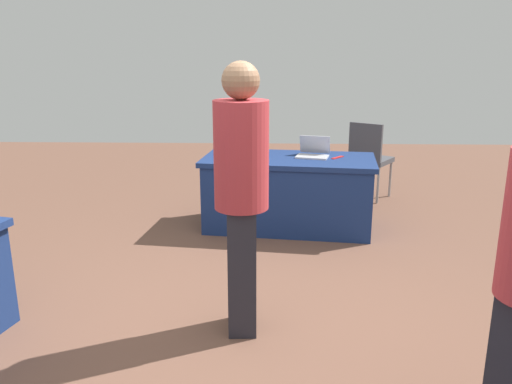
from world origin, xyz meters
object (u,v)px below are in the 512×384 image
(chair_tucked_right, at_px, (369,155))
(laptop_silver, at_px, (313,153))
(table_foreground, at_px, (288,192))
(yarn_ball, at_px, (250,152))
(scissors_red, at_px, (338,157))
(person_presenter, at_px, (241,187))

(chair_tucked_right, bearing_deg, laptop_silver, -92.02)
(table_foreground, relative_size, yarn_ball, 16.15)
(chair_tucked_right, height_order, laptop_silver, chair_tucked_right)
(scissors_red, bearing_deg, chair_tucked_right, -165.02)
(chair_tucked_right, height_order, yarn_ball, chair_tucked_right)
(person_presenter, bearing_deg, laptop_silver, -19.03)
(scissors_red, bearing_deg, person_presenter, 18.08)
(chair_tucked_right, distance_m, yarn_ball, 1.80)
(table_foreground, bearing_deg, chair_tucked_right, -132.85)
(person_presenter, height_order, laptop_silver, person_presenter)
(laptop_silver, xyz_separation_m, yarn_ball, (0.64, 0.04, 0.02))
(yarn_ball, bearing_deg, chair_tucked_right, -142.41)
(person_presenter, relative_size, scissors_red, 9.70)
(table_foreground, height_order, chair_tucked_right, chair_tucked_right)
(chair_tucked_right, distance_m, laptop_silver, 1.32)
(laptop_silver, bearing_deg, table_foreground, 26.73)
(person_presenter, xyz_separation_m, scissors_red, (-0.86, -2.08, -0.23))
(table_foreground, xyz_separation_m, person_presenter, (0.36, 2.08, 0.60))
(laptop_silver, height_order, scissors_red, laptop_silver)
(chair_tucked_right, height_order, scissors_red, chair_tucked_right)
(person_presenter, bearing_deg, scissors_red, -25.46)
(chair_tucked_right, height_order, person_presenter, person_presenter)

